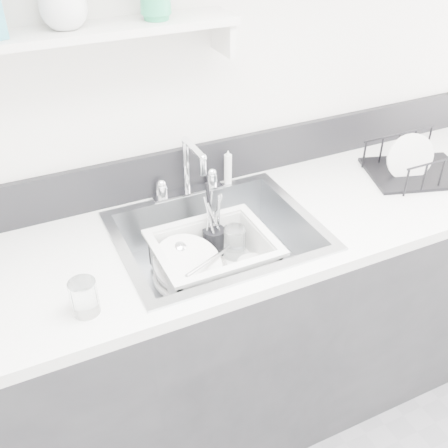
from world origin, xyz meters
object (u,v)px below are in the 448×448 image
sink (218,253)px  wash_tub (214,260)px  counter_run (218,332)px  dish_rack (419,159)px

sink → wash_tub: bearing=-140.3°
counter_run → sink: (0.00, 0.00, 0.37)m
sink → dish_rack: (0.84, 0.02, 0.15)m
counter_run → dish_rack: dish_rack is taller
wash_tub → dish_rack: 0.88m
counter_run → dish_rack: bearing=1.4°
sink → dish_rack: dish_rack is taller
counter_run → dish_rack: 0.99m
dish_rack → sink: bearing=-161.2°
dish_rack → wash_tub: bearing=-159.9°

